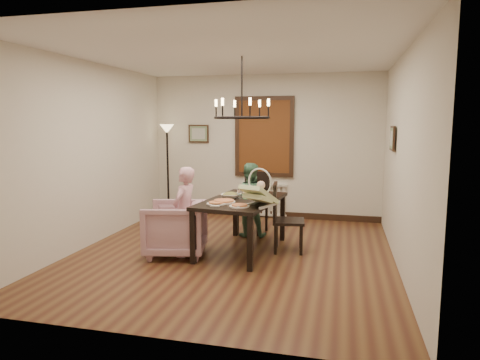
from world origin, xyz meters
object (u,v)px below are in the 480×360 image
at_px(dining_table, 242,205).
at_px(elderly_woman, 185,219).
at_px(chair_right, 289,217).
at_px(baby_bouncer, 259,193).
at_px(armchair, 175,229).
at_px(drinking_glass, 239,194).
at_px(floor_lamp, 168,172).
at_px(seated_man, 249,206).
at_px(chair_far, 252,202).

relative_size(dining_table, elderly_woman, 1.67).
distance_m(chair_right, baby_bouncer, 0.81).
distance_m(dining_table, armchair, 1.01).
xyz_separation_m(drinking_glass, floor_lamp, (-1.95, 1.93, 0.06)).
relative_size(seated_man, baby_bouncer, 1.90).
height_order(dining_table, armchair, dining_table).
height_order(chair_far, armchair, chair_far).
bearing_deg(elderly_woman, chair_right, 120.28).
relative_size(elderly_woman, drinking_glass, 7.64).
relative_size(dining_table, floor_lamp, 0.98).
bearing_deg(floor_lamp, armchair, -64.81).
bearing_deg(drinking_glass, dining_table, -44.63).
bearing_deg(baby_bouncer, seated_man, 129.88).
xyz_separation_m(dining_table, seated_man, (-0.08, 0.84, -0.18)).
distance_m(chair_right, armchair, 1.65).
distance_m(elderly_woman, baby_bouncer, 1.16).
relative_size(chair_right, seated_man, 1.00).
distance_m(chair_far, drinking_glass, 1.10).
relative_size(chair_far, armchair, 1.25).
xyz_separation_m(chair_far, floor_lamp, (-1.92, 0.88, 0.37)).
bearing_deg(baby_bouncer, elderly_woman, -160.64).
bearing_deg(armchair, dining_table, 102.00).
bearing_deg(dining_table, armchair, -148.69).
bearing_deg(drinking_glass, chair_far, 91.66).
bearing_deg(armchair, drinking_glass, 105.69).
relative_size(chair_far, elderly_woman, 1.00).
distance_m(chair_right, elderly_woman, 1.51).
relative_size(dining_table, chair_right, 1.73).
bearing_deg(chair_right, chair_far, 31.98).
bearing_deg(elderly_woman, baby_bouncer, 96.39).
bearing_deg(dining_table, chair_far, 101.46).
bearing_deg(elderly_woman, dining_table, 127.06).
bearing_deg(seated_man, baby_bouncer, 102.03).
distance_m(chair_far, baby_bouncer, 1.65).
xyz_separation_m(chair_far, armchair, (-0.81, -1.49, -0.14)).
distance_m(chair_right, seated_man, 1.01).
height_order(chair_far, floor_lamp, floor_lamp).
height_order(armchair, seated_man, seated_man).
height_order(chair_right, floor_lamp, floor_lamp).
xyz_separation_m(dining_table, chair_right, (0.67, 0.16, -0.18)).
relative_size(seated_man, drinking_glass, 7.36).
bearing_deg(armchair, elderly_woman, 76.96).
relative_size(dining_table, baby_bouncer, 3.29).
relative_size(elderly_woman, seated_man, 1.04).
bearing_deg(dining_table, chair_right, 20.66).
bearing_deg(floor_lamp, chair_right, -34.30).
xyz_separation_m(armchair, baby_bouncer, (1.22, -0.05, 0.57)).
bearing_deg(armchair, seated_man, 134.99).
relative_size(chair_right, armchair, 1.21).
bearing_deg(seated_man, drinking_glass, 86.26).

